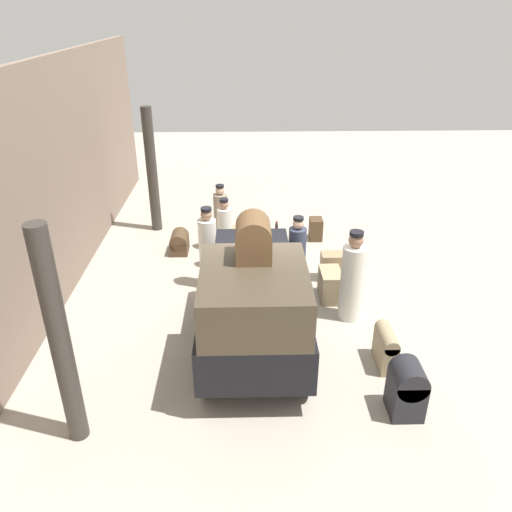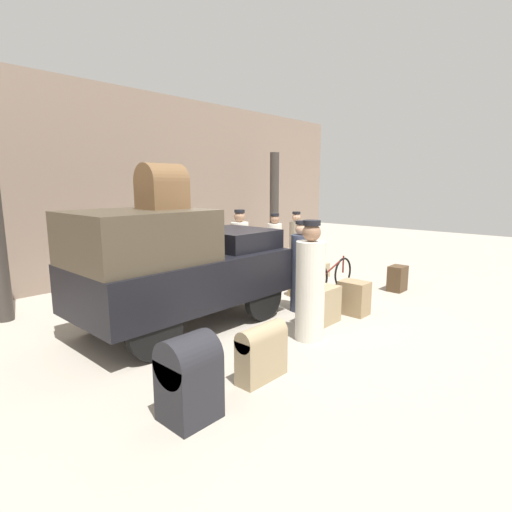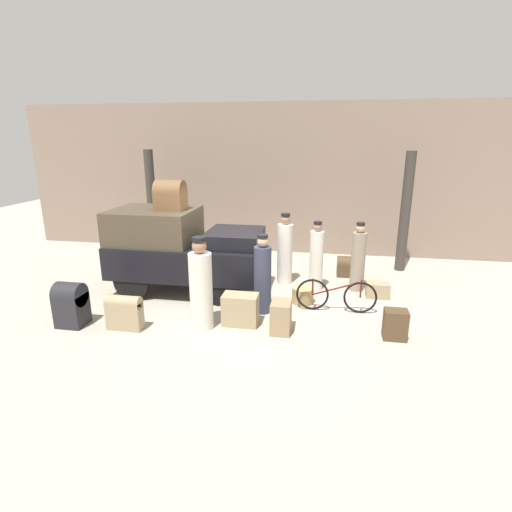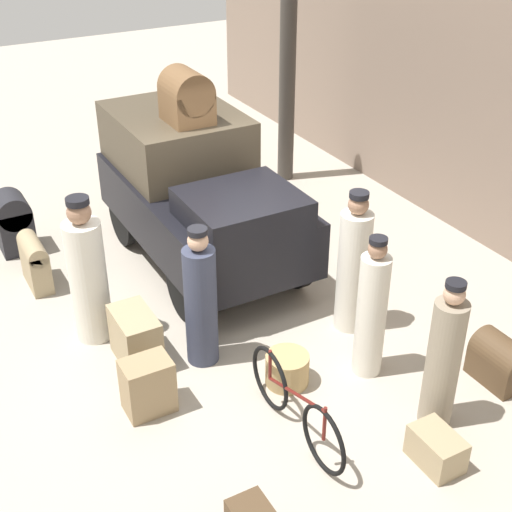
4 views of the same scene
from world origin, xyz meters
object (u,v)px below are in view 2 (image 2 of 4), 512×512
at_px(suitcase_tan_flat, 354,298).
at_px(trunk_on_truck_roof, 162,187).
at_px(conductor_in_dark_uniform, 300,270).
at_px(porter_lifting_near_truck, 296,248).
at_px(trunk_wicker_pale, 319,271).
at_px(trunk_barrel_dark, 189,376).
at_px(truck, 175,264).
at_px(porter_with_bicycle, 240,254).
at_px(porter_standing_middle, 310,286).
at_px(suitcase_small_leather, 261,263).
at_px(trunk_large_brown, 320,305).
at_px(trunk_umber_medium, 262,350).
at_px(wicker_basket, 299,287).
at_px(bicycle, 331,276).
at_px(suitcase_black_upright, 397,278).
at_px(porter_carrying_trunk, 274,253).

bearing_deg(suitcase_tan_flat, trunk_on_truck_roof, 147.30).
bearing_deg(conductor_in_dark_uniform, porter_lifting_near_truck, 38.70).
bearing_deg(trunk_wicker_pale, suitcase_tan_flat, -133.83).
distance_m(porter_lifting_near_truck, trunk_barrel_dark, 6.21).
xyz_separation_m(truck, porter_with_bicycle, (2.33, 0.88, -0.24)).
bearing_deg(suitcase_tan_flat, truck, 145.41).
height_order(porter_standing_middle, suitcase_small_leather, porter_standing_middle).
bearing_deg(truck, trunk_large_brown, -42.25).
distance_m(trunk_wicker_pale, suitcase_tan_flat, 2.85).
relative_size(trunk_barrel_dark, trunk_umber_medium, 1.29).
height_order(truck, porter_with_bicycle, truck).
relative_size(suitcase_small_leather, trunk_wicker_pale, 1.17).
bearing_deg(trunk_umber_medium, wicker_basket, 29.67).
height_order(porter_standing_middle, suitcase_tan_flat, porter_standing_middle).
height_order(bicycle, conductor_in_dark_uniform, conductor_in_dark_uniform).
bearing_deg(porter_lifting_near_truck, bicycle, -110.83).
relative_size(porter_standing_middle, suitcase_tan_flat, 2.98).
relative_size(trunk_barrel_dark, trunk_large_brown, 1.28).
height_order(bicycle, porter_lifting_near_truck, porter_lifting_near_truck).
relative_size(truck, trunk_barrel_dark, 3.97).
relative_size(suitcase_black_upright, trunk_umber_medium, 0.81).
distance_m(suitcase_black_upright, trunk_on_truck_roof, 5.42).
height_order(wicker_basket, suitcase_tan_flat, suitcase_tan_flat).
relative_size(porter_standing_middle, suitcase_black_upright, 3.25).
height_order(porter_carrying_trunk, porter_lifting_near_truck, porter_carrying_trunk).
height_order(suitcase_small_leather, trunk_on_truck_roof, trunk_on_truck_roof).
bearing_deg(trunk_wicker_pale, trunk_barrel_dark, -157.53).
bearing_deg(wicker_basket, trunk_barrel_dark, -156.74).
bearing_deg(conductor_in_dark_uniform, suitcase_black_upright, -16.46).
height_order(porter_standing_middle, trunk_umber_medium, porter_standing_middle).
bearing_deg(truck, suitcase_small_leather, 23.29).
bearing_deg(trunk_umber_medium, porter_with_bicycle, 48.33).
distance_m(suitcase_small_leather, trunk_barrel_dark, 6.61).
distance_m(porter_standing_middle, trunk_barrel_dark, 2.54).
relative_size(truck, trunk_umber_medium, 5.11).
relative_size(porter_standing_middle, trunk_barrel_dark, 2.05).
bearing_deg(wicker_basket, bicycle, -25.66).
distance_m(porter_with_bicycle, trunk_on_truck_roof, 3.02).
relative_size(porter_carrying_trunk, trunk_large_brown, 2.43).
height_order(porter_with_bicycle, suitcase_tan_flat, porter_with_bicycle).
bearing_deg(trunk_on_truck_roof, suitcase_black_upright, -19.25).
xyz_separation_m(trunk_umber_medium, trunk_large_brown, (2.10, 0.57, -0.05)).
distance_m(trunk_large_brown, trunk_on_truck_roof, 3.14).
distance_m(wicker_basket, conductor_in_dark_uniform, 1.16).
xyz_separation_m(trunk_wicker_pale, trunk_umber_medium, (-4.88, -2.45, 0.19)).
xyz_separation_m(porter_lifting_near_truck, trunk_wicker_pale, (0.44, -0.38, -0.58)).
bearing_deg(porter_standing_middle, truck, 119.64).
height_order(truck, bicycle, truck).
height_order(truck, porter_standing_middle, truck).
distance_m(bicycle, conductor_in_dark_uniform, 1.58).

